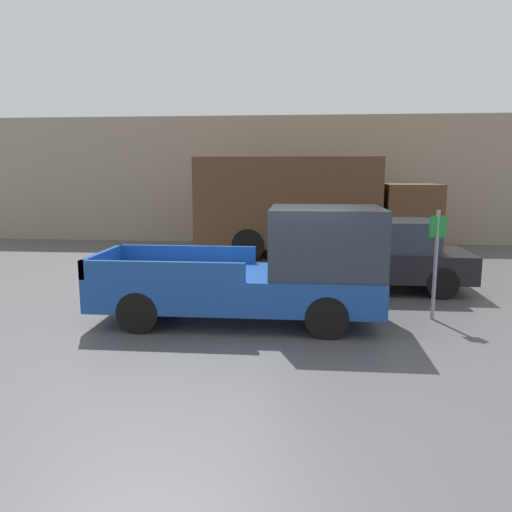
{
  "coord_description": "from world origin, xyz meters",
  "views": [
    {
      "loc": [
        0.33,
        -9.04,
        2.84
      ],
      "look_at": [
        -0.61,
        1.14,
        1.09
      ],
      "focal_mm": 35.0,
      "sensor_mm": 36.0,
      "label": 1
    }
  ],
  "objects": [
    {
      "name": "ground_plane",
      "position": [
        0.0,
        0.0,
        0.0
      ],
      "size": [
        60.0,
        60.0,
        0.0
      ],
      "primitive_type": "plane",
      "color": "#4C4C4F"
    },
    {
      "name": "delivery_truck",
      "position": [
        0.5,
        7.68,
        1.78
      ],
      "size": [
        7.78,
        2.49,
        3.27
      ],
      "color": "#4C331E",
      "rests_on": "ground"
    },
    {
      "name": "pickup_truck",
      "position": [
        -0.28,
        0.14,
        1.0
      ],
      "size": [
        5.34,
        1.99,
        2.19
      ],
      "color": "#194799",
      "rests_on": "ground"
    },
    {
      "name": "building_wall",
      "position": [
        0.0,
        10.92,
        2.49
      ],
      "size": [
        28.0,
        0.15,
        4.97
      ],
      "color": "gray",
      "rests_on": "ground"
    },
    {
      "name": "parking_sign",
      "position": [
        2.88,
        0.57,
        1.2
      ],
      "size": [
        0.3,
        0.07,
        2.11
      ],
      "color": "gray",
      "rests_on": "ground"
    },
    {
      "name": "car",
      "position": [
        2.22,
        3.05,
        0.85
      ],
      "size": [
        4.23,
        1.92,
        1.69
      ],
      "color": "black",
      "rests_on": "ground"
    },
    {
      "name": "newspaper_box",
      "position": [
        5.36,
        10.59,
        0.54
      ],
      "size": [
        0.45,
        0.4,
        1.08
      ],
      "color": "red",
      "rests_on": "ground"
    }
  ]
}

